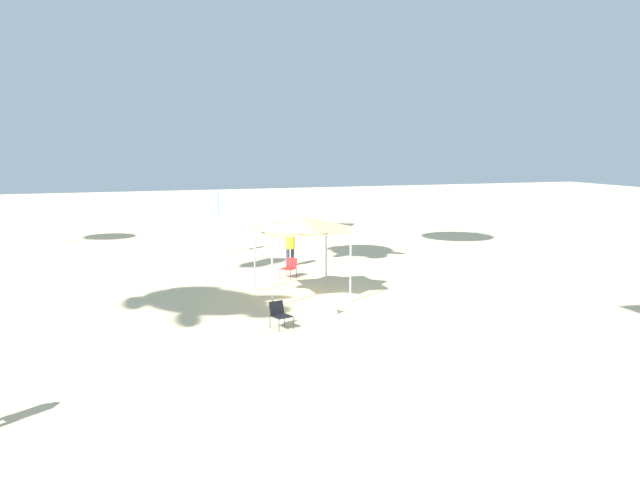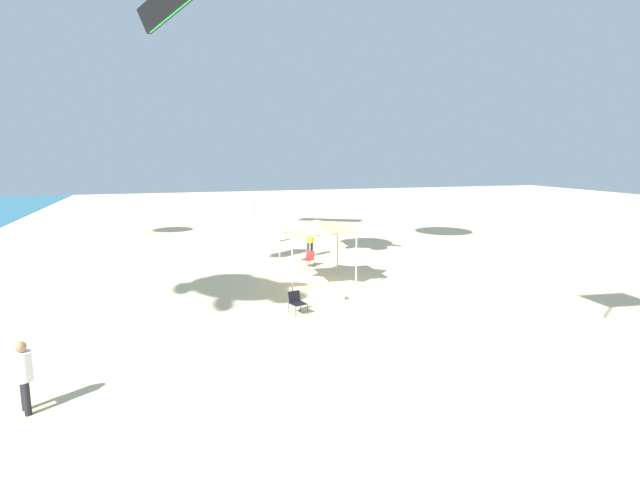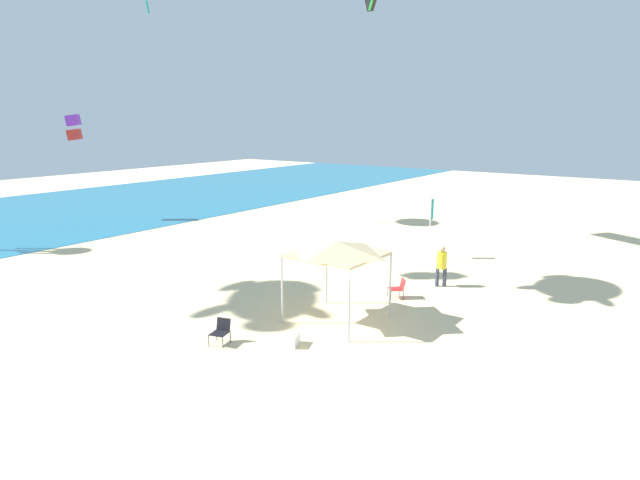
# 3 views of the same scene
# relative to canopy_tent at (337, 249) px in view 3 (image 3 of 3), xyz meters

# --- Properties ---
(ground) EXTENTS (120.00, 120.00, 0.10)m
(ground) POSITION_rel_canopy_tent_xyz_m (-0.66, -0.67, -2.77)
(ground) COLOR beige
(canopy_tent) EXTENTS (2.86, 3.01, 3.00)m
(canopy_tent) POSITION_rel_canopy_tent_xyz_m (0.00, 0.00, 0.00)
(canopy_tent) COLOR #B7B7BC
(canopy_tent) RESTS_ON ground
(folding_chair_left_of_tent) EXTENTS (0.75, 0.67, 0.82)m
(folding_chair_left_of_tent) POSITION_rel_canopy_tent_xyz_m (-3.94, 1.95, -2.24)
(folding_chair_left_of_tent) COLOR black
(folding_chair_left_of_tent) RESTS_ON ground
(folding_chair_right_of_tent) EXTENTS (0.80, 0.81, 0.82)m
(folding_chair_right_of_tent) POSITION_rel_canopy_tent_xyz_m (3.64, -0.64, -2.24)
(folding_chair_right_of_tent) COLOR black
(folding_chair_right_of_tent) RESTS_ON ground
(cooler_box) EXTENTS (0.72, 0.60, 0.40)m
(cooler_box) POSITION_rel_canopy_tent_xyz_m (-2.71, -0.05, -2.52)
(cooler_box) COLOR white
(cooler_box) RESTS_ON ground
(banner_flag) EXTENTS (0.36, 0.06, 3.30)m
(banner_flag) POSITION_rel_canopy_tent_xyz_m (10.43, 1.04, -0.73)
(banner_flag) COLOR silver
(banner_flag) RESTS_ON ground
(person_beachcomber) EXTENTS (0.44, 0.44, 1.83)m
(person_beachcomber) POSITION_rel_canopy_tent_xyz_m (6.18, -1.43, -1.64)
(person_beachcomber) COLOR #33384C
(person_beachcomber) RESTS_ON ground
(kite_box_purple) EXTENTS (1.22, 1.23, 1.84)m
(kite_box_purple) POSITION_rel_canopy_tent_xyz_m (6.09, 26.59, 3.97)
(kite_box_purple) COLOR purple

